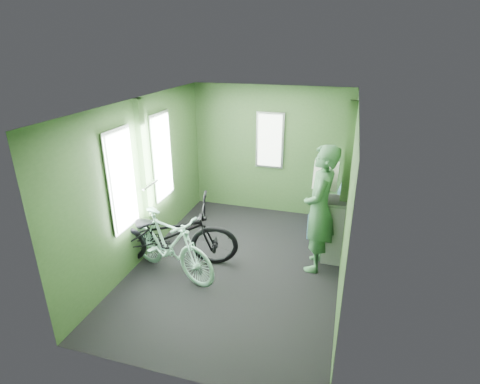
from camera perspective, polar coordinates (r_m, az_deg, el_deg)
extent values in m
plane|color=black|center=(5.46, -0.30, -11.13)|extent=(4.00, 4.00, 0.00)
cube|color=silver|center=(4.62, -0.36, 13.45)|extent=(2.80, 4.00, 0.02)
cube|color=#304F25|center=(6.76, 4.57, 6.24)|extent=(2.80, 0.02, 2.30)
cube|color=#304F25|center=(3.28, -10.64, -12.58)|extent=(2.80, 0.02, 2.30)
cube|color=#304F25|center=(5.47, -14.53, 1.67)|extent=(0.02, 4.00, 2.30)
cube|color=#304F25|center=(4.75, 16.08, -1.68)|extent=(0.02, 4.00, 2.30)
cube|color=#304F25|center=(5.45, -14.16, 1.63)|extent=(0.08, 0.12, 2.30)
cube|color=silver|center=(4.95, -17.46, 1.62)|extent=(0.02, 0.56, 1.34)
cube|color=silver|center=(5.84, -11.64, 5.30)|extent=(0.02, 0.56, 1.34)
cube|color=white|center=(4.79, -18.08, 7.55)|extent=(0.00, 0.12, 0.12)
cube|color=white|center=(5.71, -11.97, 10.39)|extent=(0.00, 0.12, 0.12)
cylinder|color=silver|center=(5.43, -13.48, 1.07)|extent=(0.03, 0.40, 0.03)
cube|color=#304F25|center=(5.31, 15.71, 0.90)|extent=(0.10, 0.10, 2.30)
cube|color=white|center=(5.40, 16.90, 8.93)|extent=(0.02, 0.40, 0.50)
cube|color=silver|center=(6.67, 4.54, 7.79)|extent=(0.50, 0.02, 1.00)
imported|color=black|center=(5.56, -10.61, -10.91)|extent=(2.12, 1.35, 1.14)
imported|color=#8DCCB2|center=(5.38, -10.34, -12.16)|extent=(1.63, 0.99, 0.95)
imported|color=#325B3A|center=(5.13, 12.03, -2.60)|extent=(0.48, 0.68, 1.78)
cube|color=silver|center=(5.27, 12.90, 2.48)|extent=(0.34, 0.14, 0.41)
cube|color=slate|center=(5.57, 14.05, -5.61)|extent=(0.28, 0.39, 0.94)
cube|color=#2E4A62|center=(6.46, 13.05, -4.01)|extent=(0.55, 0.89, 0.42)
cube|color=#2E4A62|center=(6.28, 15.28, -0.54)|extent=(0.14, 0.85, 0.47)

